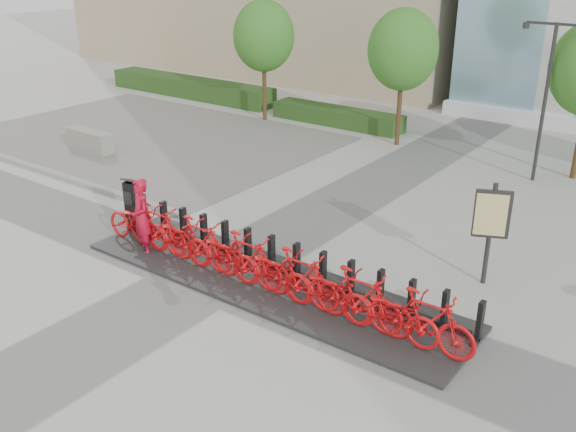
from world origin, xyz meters
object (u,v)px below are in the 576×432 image
Objects in this scene: jersey_barrier at (90,141)px; map_sign at (491,219)px; kiosk at (134,205)px; bike_0 at (138,223)px; worker_red at (141,217)px.

jersey_barrier is 0.84× the size of map_sign.
kiosk is 0.61× the size of map_sign.
kiosk reaches higher than jersey_barrier.
bike_0 is 8.96m from jersey_barrier.
jersey_barrier is (-7.00, 3.96, -0.39)m from kiosk.
kiosk is at bearing -28.93° from jersey_barrier.
bike_0 is at bearing 178.24° from map_sign.
kiosk is (-0.74, 0.54, 0.16)m from bike_0.
worker_red reaches higher than jersey_barrier.
map_sign is at bearing -3.76° from jersey_barrier.
map_sign reaches higher than jersey_barrier.
bike_0 is 8.57m from map_sign.
worker_red is at bearing -116.27° from bike_0.
map_sign is (15.58, -1.17, 1.21)m from jersey_barrier.
jersey_barrier is (-8.18, 4.71, -0.58)m from worker_red.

